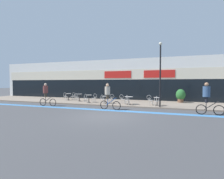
{
  "coord_description": "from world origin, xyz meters",
  "views": [
    {
      "loc": [
        4.05,
        -10.14,
        2.14
      ],
      "look_at": [
        -2.14,
        7.19,
        1.42
      ],
      "focal_mm": 28.0,
      "sensor_mm": 36.0,
      "label": 1
    }
  ],
  "objects_px": {
    "bistro_table_5": "(157,100)",
    "cafe_chair_4_near": "(127,99)",
    "cafe_chair_2_near": "(86,98)",
    "planter_pot": "(181,95)",
    "cafe_chair_2_side": "(94,97)",
    "bistro_table_4": "(129,99)",
    "cafe_chair_3_near": "(102,98)",
    "cafe_chair_4_side": "(122,99)",
    "cyclist_2": "(207,96)",
    "cafe_chair_1_near": "(76,97)",
    "cyclist_0": "(108,95)",
    "cafe_chair_0_near": "(65,96)",
    "cafe_chair_0_side": "(73,96)",
    "bistro_table_3": "(105,98)",
    "bistro_table_1": "(79,96)",
    "lamp_post": "(160,70)",
    "cafe_chair_5_near": "(157,100)",
    "cyclist_1": "(46,93)",
    "bistro_table_2": "(89,97)",
    "bistro_table_0": "(68,95)",
    "cafe_chair_5_side": "(150,99)"
  },
  "relations": [
    {
      "from": "bistro_table_5",
      "to": "cafe_chair_4_near",
      "type": "bearing_deg",
      "value": -164.89
    },
    {
      "from": "cafe_chair_2_near",
      "to": "planter_pot",
      "type": "height_order",
      "value": "planter_pot"
    },
    {
      "from": "cafe_chair_2_side",
      "to": "planter_pot",
      "type": "xyz_separation_m",
      "value": [
        8.27,
        3.07,
        0.2
      ]
    },
    {
      "from": "bistro_table_4",
      "to": "cafe_chair_4_near",
      "type": "distance_m",
      "value": 0.63
    },
    {
      "from": "cafe_chair_3_near",
      "to": "cafe_chair_4_near",
      "type": "distance_m",
      "value": 2.44
    },
    {
      "from": "cafe_chair_4_side",
      "to": "cyclist_2",
      "type": "bearing_deg",
      "value": -23.84
    },
    {
      "from": "cafe_chair_1_near",
      "to": "cafe_chair_2_side",
      "type": "bearing_deg",
      "value": -106.53
    },
    {
      "from": "cyclist_0",
      "to": "cafe_chair_2_near",
      "type": "bearing_deg",
      "value": 146.69
    },
    {
      "from": "cafe_chair_0_near",
      "to": "cafe_chair_0_side",
      "type": "relative_size",
      "value": 1.0
    },
    {
      "from": "cafe_chair_1_near",
      "to": "planter_pot",
      "type": "bearing_deg",
      "value": -83.84
    },
    {
      "from": "bistro_table_3",
      "to": "bistro_table_1",
      "type": "bearing_deg",
      "value": 162.37
    },
    {
      "from": "lamp_post",
      "to": "cafe_chair_3_near",
      "type": "bearing_deg",
      "value": 176.04
    },
    {
      "from": "cafe_chair_3_near",
      "to": "cafe_chair_4_side",
      "type": "distance_m",
      "value": 1.9
    },
    {
      "from": "cafe_chair_0_side",
      "to": "cafe_chair_2_side",
      "type": "height_order",
      "value": "same"
    },
    {
      "from": "cafe_chair_0_side",
      "to": "cafe_chair_5_near",
      "type": "bearing_deg",
      "value": 174.69
    },
    {
      "from": "cafe_chair_0_side",
      "to": "cafe_chair_1_near",
      "type": "distance_m",
      "value": 1.59
    },
    {
      "from": "cafe_chair_2_side",
      "to": "cafe_chair_4_side",
      "type": "relative_size",
      "value": 1.0
    },
    {
      "from": "bistro_table_1",
      "to": "cafe_chair_4_side",
      "type": "distance_m",
      "value": 5.46
    },
    {
      "from": "bistro_table_3",
      "to": "bistro_table_5",
      "type": "relative_size",
      "value": 0.98
    },
    {
      "from": "bistro_table_5",
      "to": "cafe_chair_2_side",
      "type": "distance_m",
      "value": 6.22
    },
    {
      "from": "bistro_table_1",
      "to": "lamp_post",
      "type": "xyz_separation_m",
      "value": [
        8.85,
        -2.12,
        2.53
      ]
    },
    {
      "from": "cafe_chair_4_side",
      "to": "cyclist_1",
      "type": "bearing_deg",
      "value": -157.34
    },
    {
      "from": "cyclist_1",
      "to": "bistro_table_1",
      "type": "bearing_deg",
      "value": 70.21
    },
    {
      "from": "cafe_chair_4_near",
      "to": "cyclist_2",
      "type": "bearing_deg",
      "value": -112.75
    },
    {
      "from": "cafe_chair_4_near",
      "to": "lamp_post",
      "type": "xyz_separation_m",
      "value": [
        2.88,
        -0.33,
        2.56
      ]
    },
    {
      "from": "bistro_table_2",
      "to": "cafe_chair_0_near",
      "type": "bearing_deg",
      "value": 166.59
    },
    {
      "from": "cafe_chair_2_near",
      "to": "cyclist_0",
      "type": "relative_size",
      "value": 0.43
    },
    {
      "from": "cafe_chair_0_near",
      "to": "lamp_post",
      "type": "height_order",
      "value": "lamp_post"
    },
    {
      "from": "bistro_table_0",
      "to": "cyclist_0",
      "type": "bearing_deg",
      "value": -34.18
    },
    {
      "from": "cafe_chair_2_near",
      "to": "cafe_chair_5_near",
      "type": "relative_size",
      "value": 1.0
    },
    {
      "from": "cafe_chair_1_near",
      "to": "cafe_chair_5_side",
      "type": "xyz_separation_m",
      "value": [
        7.89,
        -0.46,
        0.0
      ]
    },
    {
      "from": "bistro_table_0",
      "to": "cafe_chair_1_near",
      "type": "height_order",
      "value": "cafe_chair_1_near"
    },
    {
      "from": "bistro_table_2",
      "to": "bistro_table_3",
      "type": "height_order",
      "value": "bistro_table_2"
    },
    {
      "from": "cafe_chair_5_side",
      "to": "lamp_post",
      "type": "relative_size",
      "value": 0.17
    },
    {
      "from": "bistro_table_3",
      "to": "bistro_table_4",
      "type": "height_order",
      "value": "bistro_table_4"
    },
    {
      "from": "bistro_table_0",
      "to": "planter_pot",
      "type": "distance_m",
      "value": 12.43
    },
    {
      "from": "cafe_chair_1_near",
      "to": "cafe_chair_2_near",
      "type": "bearing_deg",
      "value": -128.04
    },
    {
      "from": "cafe_chair_0_near",
      "to": "cyclist_2",
      "type": "relative_size",
      "value": 0.42
    },
    {
      "from": "cafe_chair_3_near",
      "to": "cafe_chair_5_side",
      "type": "bearing_deg",
      "value": -75.23
    },
    {
      "from": "bistro_table_3",
      "to": "cafe_chair_3_near",
      "type": "height_order",
      "value": "cafe_chair_3_near"
    },
    {
      "from": "cafe_chair_2_near",
      "to": "bistro_table_1",
      "type": "bearing_deg",
      "value": 50.52
    },
    {
      "from": "cafe_chair_2_side",
      "to": "cafe_chair_4_near",
      "type": "height_order",
      "value": "same"
    },
    {
      "from": "cafe_chair_4_near",
      "to": "cyclist_2",
      "type": "height_order",
      "value": "cyclist_2"
    },
    {
      "from": "cyclist_2",
      "to": "cafe_chair_0_near",
      "type": "bearing_deg",
      "value": 164.04
    },
    {
      "from": "bistro_table_0",
      "to": "bistro_table_2",
      "type": "height_order",
      "value": "bistro_table_2"
    },
    {
      "from": "cafe_chair_2_near",
      "to": "cyclist_0",
      "type": "height_order",
      "value": "cyclist_0"
    },
    {
      "from": "cafe_chair_4_side",
      "to": "cafe_chair_2_near",
      "type": "bearing_deg",
      "value": -174.48
    },
    {
      "from": "bistro_table_0",
      "to": "cafe_chair_4_near",
      "type": "xyz_separation_m",
      "value": [
        7.71,
        -2.28,
        -0.01
      ]
    },
    {
      "from": "cyclist_1",
      "to": "bistro_table_0",
      "type": "bearing_deg",
      "value": 93.9
    },
    {
      "from": "bistro_table_1",
      "to": "cafe_chair_0_near",
      "type": "xyz_separation_m",
      "value": [
        -1.76,
        -0.13,
        -0.02
      ]
    }
  ]
}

